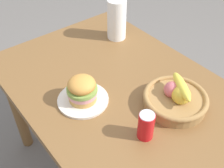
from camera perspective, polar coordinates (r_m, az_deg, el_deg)
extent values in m
cube|color=brown|center=(1.34, 2.74, -2.20)|extent=(1.40, 0.90, 0.04)
cylinder|color=brown|center=(1.88, -19.00, -4.91)|extent=(0.07, 0.07, 0.71)
cylinder|color=brown|center=(2.12, -0.87, 3.92)|extent=(0.07, 0.07, 0.71)
cylinder|color=silver|center=(1.28, -5.99, -3.26)|extent=(0.24, 0.24, 0.01)
cylinder|color=tan|center=(1.27, -6.06, -2.59)|extent=(0.13, 0.13, 0.03)
cylinder|color=pink|center=(1.25, -6.14, -1.73)|extent=(0.13, 0.13, 0.02)
cylinder|color=#84A84C|center=(1.24, -6.21, -1.06)|extent=(0.14, 0.14, 0.02)
ellipsoid|color=gold|center=(1.22, -6.30, -0.10)|extent=(0.13, 0.13, 0.07)
cylinder|color=red|center=(1.11, 7.02, -8.60)|extent=(0.07, 0.07, 0.12)
cylinder|color=silver|center=(1.06, 7.30, -6.42)|extent=(0.06, 0.06, 0.00)
cylinder|color=#9E7542|center=(1.27, 12.84, -3.50)|extent=(0.28, 0.28, 0.05)
torus|color=#9E7542|center=(1.26, 13.01, -2.70)|extent=(0.29, 0.29, 0.02)
sphere|color=gold|center=(1.23, 14.08, -2.24)|extent=(0.08, 0.08, 0.08)
sphere|color=#D16066|center=(1.25, 12.29, -1.13)|extent=(0.07, 0.07, 0.07)
ellipsoid|color=yellow|center=(1.22, 14.18, -0.49)|extent=(0.19, 0.14, 0.06)
cylinder|color=white|center=(1.65, 0.98, 13.20)|extent=(0.11, 0.11, 0.24)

